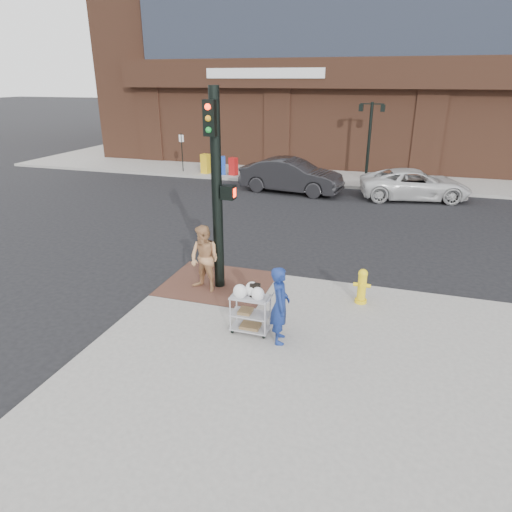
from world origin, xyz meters
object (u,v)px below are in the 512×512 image
(pedestrian_tan, at_px, (205,259))
(utility_cart, at_px, (250,310))
(woman_blue, at_px, (280,305))
(fire_hydrant, at_px, (362,286))
(lamp_post, at_px, (370,132))
(minivan_white, at_px, (415,184))
(traffic_signal_pole, at_px, (217,186))
(sedan_dark, at_px, (291,176))

(pedestrian_tan, height_order, utility_cart, pedestrian_tan)
(woman_blue, bearing_deg, fire_hydrant, -46.69)
(lamp_post, height_order, minivan_white, lamp_post)
(fire_hydrant, bearing_deg, traffic_signal_pole, -177.41)
(sedan_dark, xyz_separation_m, fire_hydrant, (4.49, -11.42, -0.22))
(lamp_post, distance_m, minivan_white, 4.50)
(fire_hydrant, bearing_deg, utility_cart, -135.13)
(lamp_post, relative_size, utility_cart, 3.49)
(woman_blue, relative_size, minivan_white, 0.33)
(minivan_white, bearing_deg, pedestrian_tan, 145.27)
(woman_blue, distance_m, minivan_white, 14.39)
(minivan_white, distance_m, utility_cart, 14.39)
(utility_cart, bearing_deg, traffic_signal_pole, 127.06)
(pedestrian_tan, xyz_separation_m, sedan_dark, (-0.58, 11.91, -0.19))
(minivan_white, bearing_deg, woman_blue, 157.14)
(traffic_signal_pole, bearing_deg, woman_blue, -44.29)
(lamp_post, height_order, woman_blue, lamp_post)
(utility_cart, bearing_deg, woman_blue, -12.37)
(woman_blue, height_order, minivan_white, woman_blue)
(woman_blue, xyz_separation_m, pedestrian_tan, (-2.45, 1.80, 0.04))
(lamp_post, height_order, sedan_dark, lamp_post)
(fire_hydrant, bearing_deg, woman_blue, -122.54)
(lamp_post, bearing_deg, utility_cart, -93.28)
(traffic_signal_pole, distance_m, woman_blue, 3.56)
(utility_cart, bearing_deg, lamp_post, 86.72)
(sedan_dark, relative_size, fire_hydrant, 5.65)
(woman_blue, height_order, sedan_dark, woman_blue)
(woman_blue, relative_size, pedestrian_tan, 0.96)
(sedan_dark, height_order, fire_hydrant, sedan_dark)
(minivan_white, bearing_deg, traffic_signal_pole, 145.82)
(woman_blue, relative_size, fire_hydrant, 1.88)
(pedestrian_tan, distance_m, minivan_white, 13.38)
(lamp_post, xyz_separation_m, sedan_dark, (-3.33, -3.64, -1.80))
(lamp_post, bearing_deg, minivan_white, -52.66)
(fire_hydrant, bearing_deg, minivan_white, 83.71)
(woman_blue, bearing_deg, pedestrian_tan, 39.57)
(traffic_signal_pole, xyz_separation_m, utility_cart, (1.49, -1.97, -2.16))
(minivan_white, height_order, utility_cart, minivan_white)
(lamp_post, height_order, fire_hydrant, lamp_post)
(minivan_white, bearing_deg, utility_cart, 154.34)
(traffic_signal_pole, height_order, fire_hydrant, traffic_signal_pole)
(utility_cart, bearing_deg, minivan_white, 76.12)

